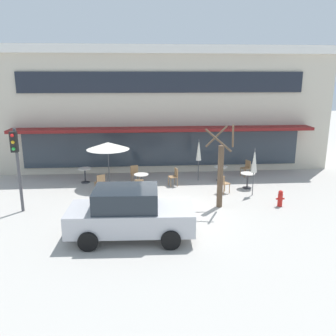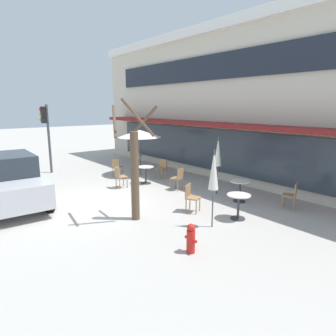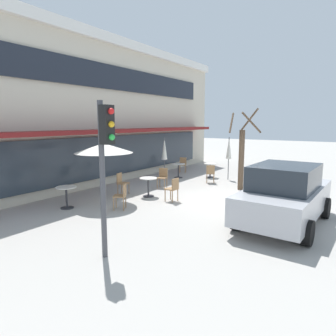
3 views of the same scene
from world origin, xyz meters
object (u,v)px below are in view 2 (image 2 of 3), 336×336
Objects in this scene: cafe_table_streetside at (136,160)px; fire_hydrant at (191,238)px; cafe_chair_5 at (178,177)px; patio_umbrella_cream_folded at (214,170)px; traffic_light_pole at (46,127)px; cafe_chair_4 at (162,167)px; cafe_chair_0 at (120,176)px; cafe_chair_2 at (117,166)px; patio_umbrella_corner_open at (140,134)px; cafe_table_by_tree at (240,188)px; cafe_chair_3 at (292,194)px; cafe_table_near_wall at (146,172)px; patio_umbrella_green_folded at (218,152)px; parked_sedan at (8,181)px; cafe_table_mid_patio at (239,202)px; street_tree at (135,169)px; cafe_chair_1 at (191,196)px.

cafe_table_streetside is 1.08× the size of fire_hydrant.
cafe_chair_5 is 5.27m from fire_hydrant.
traffic_light_pole is (-9.94, -1.33, 0.67)m from patio_umbrella_cream_folded.
cafe_chair_5 is at bearing -18.97° from cafe_chair_4.
cafe_chair_0 is at bearing 179.68° from patio_umbrella_cream_folded.
patio_umbrella_corner_open is at bearing 73.95° from cafe_chair_2.
cafe_chair_0 is 0.26× the size of traffic_light_pole.
cafe_chair_3 reaches higher than cafe_table_by_tree.
patio_umbrella_cream_folded is 10.06m from traffic_light_pole.
cafe_chair_4 is at bearing 42.67° from cafe_chair_2.
patio_umbrella_cream_folded is 0.65× the size of traffic_light_pole.
cafe_table_near_wall is 0.35× the size of patio_umbrella_green_folded.
cafe_chair_4 is 0.21× the size of parked_sedan.
cafe_table_mid_patio is at bearing 104.48° from fire_hydrant.
cafe_table_mid_patio is 0.18× the size of parked_sedan.
traffic_light_pole is (-4.44, 2.68, 1.42)m from parked_sedan.
cafe_table_streetside is 1.00× the size of cafe_table_by_tree.
cafe_chair_4 is (1.28, 0.35, -1.50)m from patio_umbrella_corner_open.
cafe_chair_0 is at bearing -135.82° from cafe_chair_5.
cafe_table_streetside is at bearing 175.45° from cafe_chair_4.
patio_umbrella_cream_folded is at bearing -7.44° from cafe_chair_2.
cafe_chair_2 is at bearing -169.89° from cafe_table_near_wall.
patio_umbrella_cream_folded is 6.85m from parked_sedan.
cafe_table_streetside is 0.22× the size of traffic_light_pole.
cafe_table_by_tree is 0.85× the size of cafe_chair_3.
patio_umbrella_corner_open is (-1.60, 0.78, 1.51)m from cafe_table_near_wall.
patio_umbrella_green_folded is at bearing 26.28° from traffic_light_pole.
cafe_chair_0 is at bearing -84.29° from cafe_chair_4.
cafe_chair_5 is (1.74, 1.69, 0.00)m from cafe_chair_0.
cafe_chair_0 is (-4.24, -2.40, 0.01)m from cafe_table_by_tree.
cafe_chair_3 is 0.25× the size of street_tree.
cafe_table_mid_patio is at bearing -2.29° from cafe_table_near_wall.
cafe_table_mid_patio is (8.06, -1.54, 0.00)m from cafe_table_streetside.
cafe_table_by_tree is 0.21× the size of street_tree.
cafe_table_by_tree is at bearing 111.60° from patio_umbrella_cream_folded.
cafe_table_streetside is 2.05m from patio_umbrella_corner_open.
fire_hydrant is (7.76, -2.41, -0.17)m from cafe_chair_2.
street_tree is at bearing -118.83° from cafe_chair_3.
cafe_table_by_tree is 4.27m from fire_hydrant.
cafe_chair_4 is 7.28m from fire_hydrant.
street_tree is at bearing -32.72° from cafe_table_streetside.
patio_umbrella_green_folded is at bearing 62.65° from parked_sedan.
cafe_chair_2 is 1.00× the size of cafe_chair_4.
cafe_chair_2 is 5.17m from parked_sedan.
cafe_chair_5 is at bearing 153.66° from patio_umbrella_cream_folded.
cafe_chair_2 reaches higher than fire_hydrant.
cafe_table_near_wall is 1.96m from cafe_chair_2.
cafe_chair_2 is (-7.04, 0.92, -1.10)m from patio_umbrella_cream_folded.
cafe_chair_1 is 0.25× the size of street_tree.
cafe_table_mid_patio is 0.85× the size of cafe_chair_1.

